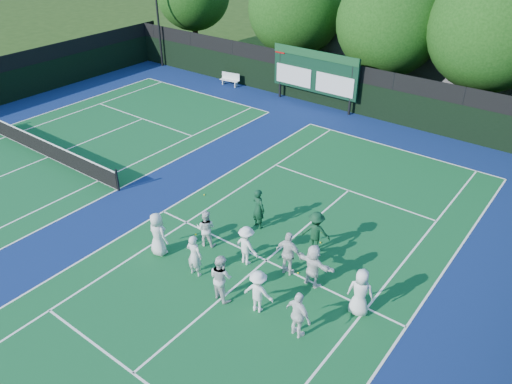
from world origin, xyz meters
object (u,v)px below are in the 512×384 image
Objects in this scene: coach_left at (259,209)px; tennis_net at (47,149)px; scoreboard at (315,72)px; bench at (230,79)px.

tennis_net is at bearing 22.11° from coach_left.
bench is at bearing -178.11° from scoreboard.
coach_left is (5.45, -13.00, -1.31)m from scoreboard.
bench is 0.83× the size of coach_left.
scoreboard is at bearing -52.41° from coach_left.
scoreboard reaches higher than coach_left.
bench is (-6.72, -0.22, -1.71)m from scoreboard.
tennis_net reaches higher than bench.
scoreboard reaches higher than tennis_net.
scoreboard is at bearing 64.40° from tennis_net.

